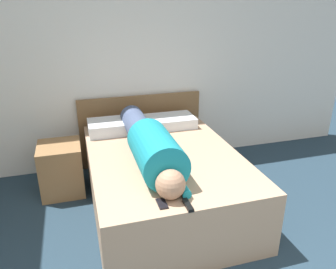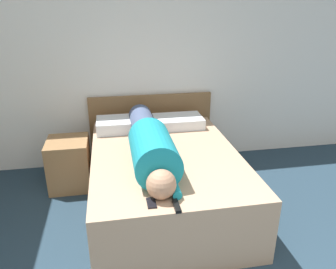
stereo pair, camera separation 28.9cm
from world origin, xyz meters
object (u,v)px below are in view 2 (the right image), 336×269
at_px(nightstand, 69,163).
at_px(pillow_near_headboard, 123,124).
at_px(bed, 165,180).
at_px(pillow_second, 178,122).
at_px(cell_phone, 151,203).
at_px(tv_remote, 177,206).
at_px(person_lying, 150,144).

relative_size(nightstand, pillow_near_headboard, 0.93).
bearing_deg(pillow_near_headboard, bed, -62.44).
distance_m(pillow_second, cell_phone, 1.59).
distance_m(bed, pillow_second, 0.82).
bearing_deg(cell_phone, bed, 73.41).
bearing_deg(pillow_near_headboard, tv_remote, -79.70).
xyz_separation_m(bed, cell_phone, (-0.24, -0.81, 0.30)).
height_order(bed, person_lying, person_lying).
bearing_deg(nightstand, pillow_second, 5.82).
bearing_deg(cell_phone, person_lying, 83.04).
height_order(pillow_second, cell_phone, pillow_second).
xyz_separation_m(pillow_second, tv_remote, (-0.34, -1.58, -0.05)).
height_order(person_lying, tv_remote, person_lying).
relative_size(bed, person_lying, 1.15).
bearing_deg(tv_remote, pillow_near_headboard, 100.30).
relative_size(bed, pillow_second, 3.45).
height_order(person_lying, pillow_near_headboard, person_lying).
bearing_deg(cell_phone, pillow_near_headboard, 94.54).
relative_size(person_lying, cell_phone, 12.76).
xyz_separation_m(bed, nightstand, (-0.97, 0.57, -0.02)).
distance_m(person_lying, tv_remote, 0.78).
height_order(person_lying, pillow_second, person_lying).
xyz_separation_m(nightstand, pillow_near_headboard, (0.61, 0.13, 0.37)).
height_order(pillow_near_headboard, pillow_second, pillow_near_headboard).
relative_size(pillow_near_headboard, tv_remote, 3.89).
bearing_deg(nightstand, tv_remote, -58.27).
xyz_separation_m(pillow_near_headboard, cell_phone, (0.12, -1.50, -0.06)).
relative_size(bed, nightstand, 3.51).
bearing_deg(person_lying, nightstand, 139.82).
height_order(tv_remote, cell_phone, tv_remote).
bearing_deg(bed, cell_phone, -106.59).
distance_m(tv_remote, cell_phone, 0.19).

